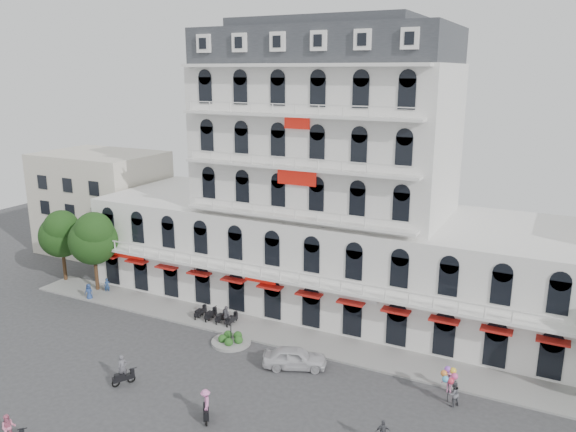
# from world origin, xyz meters

# --- Properties ---
(ground) EXTENTS (120.00, 120.00, 0.00)m
(ground) POSITION_xyz_m (0.00, 0.00, 0.00)
(ground) COLOR #38383A
(ground) RESTS_ON ground
(sidewalk) EXTENTS (53.00, 4.00, 0.16)m
(sidewalk) POSITION_xyz_m (0.00, 9.00, 0.08)
(sidewalk) COLOR gray
(sidewalk) RESTS_ON ground
(main_building) EXTENTS (45.00, 15.00, 25.80)m
(main_building) POSITION_xyz_m (0.00, 18.00, 9.96)
(main_building) COLOR silver
(main_building) RESTS_ON ground
(flank_building_west) EXTENTS (14.00, 10.00, 12.00)m
(flank_building_west) POSITION_xyz_m (-30.00, 20.00, 6.00)
(flank_building_west) COLOR beige
(flank_building_west) RESTS_ON ground
(traffic_island) EXTENTS (3.20, 3.20, 1.60)m
(traffic_island) POSITION_xyz_m (-3.00, 6.00, 0.26)
(traffic_island) COLOR gray
(traffic_island) RESTS_ON ground
(parked_scooter_row) EXTENTS (4.40, 1.80, 1.10)m
(parked_scooter_row) POSITION_xyz_m (-6.35, 8.80, 0.00)
(parked_scooter_row) COLOR black
(parked_scooter_row) RESTS_ON ground
(tree_west_outer) EXTENTS (4.50, 4.48, 7.76)m
(tree_west_outer) POSITION_xyz_m (-25.95, 9.98, 5.35)
(tree_west_outer) COLOR #382314
(tree_west_outer) RESTS_ON ground
(tree_west_inner) EXTENTS (4.76, 4.76, 8.25)m
(tree_west_inner) POSITION_xyz_m (-20.95, 9.48, 5.68)
(tree_west_inner) COLOR #382314
(tree_west_inner) RESTS_ON ground
(parked_car) EXTENTS (5.10, 3.57, 1.61)m
(parked_car) POSITION_xyz_m (3.27, 4.89, 0.81)
(parked_car) COLOR silver
(parked_car) RESTS_ON ground
(rider_west) EXTENTS (1.07, 1.52, 2.27)m
(rider_west) POSITION_xyz_m (-6.45, -2.65, 1.04)
(rider_west) COLOR black
(rider_west) RESTS_ON ground
(rider_southwest) EXTENTS (1.29, 1.33, 2.16)m
(rider_southwest) POSITION_xyz_m (-7.64, -10.80, 1.10)
(rider_southwest) COLOR black
(rider_southwest) RESTS_ON ground
(rider_center) EXTENTS (1.16, 1.45, 2.16)m
(rider_center) POSITION_xyz_m (1.12, -3.46, 1.14)
(rider_center) COLOR black
(rider_center) RESTS_ON ground
(pedestrian_left) EXTENTS (0.93, 0.77, 1.63)m
(pedestrian_left) POSITION_xyz_m (-20.00, 7.42, 0.82)
(pedestrian_left) COLOR navy
(pedestrian_left) RESTS_ON ground
(pedestrian_mid) EXTENTS (1.18, 0.77, 1.86)m
(pedestrian_mid) POSITION_xyz_m (-5.04, 8.49, 0.93)
(pedestrian_mid) COLOR slate
(pedestrian_mid) RESTS_ON ground
(pedestrian_right) EXTENTS (1.08, 0.62, 1.67)m
(pedestrian_right) POSITION_xyz_m (14.21, 6.71, 0.84)
(pedestrian_right) COLOR #C66897
(pedestrian_right) RESTS_ON ground
(pedestrian_far) EXTENTS (0.66, 0.63, 1.52)m
(pedestrian_far) POSITION_xyz_m (-19.70, 9.50, 0.76)
(pedestrian_far) COLOR navy
(pedestrian_far) RESTS_ON ground
(balloon_vendor) EXTENTS (1.51, 1.38, 2.45)m
(balloon_vendor) POSITION_xyz_m (14.63, 5.23, 1.26)
(balloon_vendor) COLOR slate
(balloon_vendor) RESTS_ON ground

